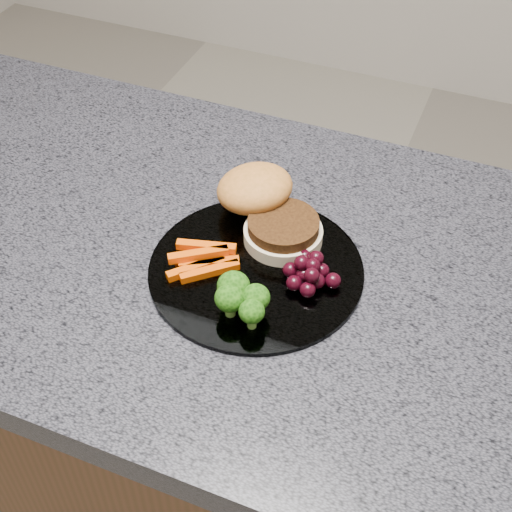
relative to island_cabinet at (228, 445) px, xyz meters
The scene contains 7 objects.
island_cabinet is the anchor object (origin of this frame).
countertop 0.45m from the island_cabinet, ahead, with size 1.20×0.60×0.04m, color #46454E.
plate 0.48m from the island_cabinet, 18.54° to the right, with size 0.26×0.26×0.01m, color white.
burger 0.50m from the island_cabinet, 61.20° to the left, with size 0.18×0.17×0.05m.
carrot_sticks 0.49m from the island_cabinet, 91.66° to the right, with size 0.08×0.08×0.02m.
broccoli 0.51m from the island_cabinet, 52.57° to the right, with size 0.07×0.06×0.04m.
grape_bunch 0.51m from the island_cabinet, ahead, with size 0.07×0.07×0.03m.
Camera 1 is at (0.29, -0.58, 1.52)m, focal length 50.00 mm.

